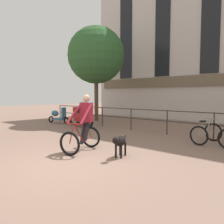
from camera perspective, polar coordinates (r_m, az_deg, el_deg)
ground_plane at (r=5.61m, az=-10.81°, el=-13.06°), size 60.00×60.00×0.00m
canal_railing at (r=9.56m, az=14.21°, el=-1.55°), size 15.05×0.05×1.05m
building_facade at (r=15.42m, az=24.65°, el=18.53°), size 18.00×0.72×11.14m
cyclist_with_bike at (r=6.67m, az=-7.47°, el=-3.50°), size 0.94×1.30×1.70m
dog at (r=5.95m, az=2.07°, el=-7.82°), size 0.37×0.84×0.60m
parked_motorcycle at (r=11.67m, az=-8.17°, el=-1.13°), size 1.74×0.99×1.35m
parked_bicycle_near_lamp at (r=8.34m, az=23.40°, el=-5.06°), size 0.82×1.20×0.86m
parked_scooter at (r=13.56m, az=-13.98°, el=-0.88°), size 1.33×0.65×0.96m
tree_canalside_left at (r=14.62m, az=-4.17°, el=14.54°), size 3.68×3.68×6.10m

